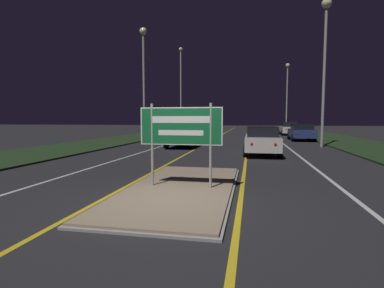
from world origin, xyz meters
name	(u,v)px	position (x,y,z in m)	size (l,w,h in m)	color
ground_plane	(168,203)	(0.00, 0.00, 0.00)	(160.00, 160.00, 0.00)	#232326
median_island	(181,188)	(0.00, 1.29, 0.04)	(2.78, 6.40, 0.10)	#999993
verge_left	(128,138)	(-9.50, 20.00, 0.04)	(5.00, 100.00, 0.08)	#1E3319
verge_right	(347,141)	(9.50, 20.00, 0.04)	(5.00, 100.00, 0.08)	#1E3319
centre_line_yellow_left	(218,137)	(-1.58, 25.00, 0.00)	(0.12, 70.00, 0.01)	gold
centre_line_yellow_right	(249,137)	(1.58, 25.00, 0.00)	(0.12, 70.00, 0.01)	gold
lane_line_white_left	(194,136)	(-4.20, 25.00, 0.00)	(0.12, 70.00, 0.01)	silver
lane_line_white_right	(275,137)	(4.20, 25.00, 0.00)	(0.12, 70.00, 0.01)	silver
edge_line_white_left	(167,136)	(-7.20, 25.00, 0.00)	(0.10, 70.00, 0.01)	silver
edge_line_white_right	(306,138)	(7.20, 25.00, 0.00)	(0.10, 70.00, 0.01)	silver
highway_sign	(181,129)	(0.00, 1.29, 1.61)	(2.18, 0.07, 2.17)	#9E9E99
streetlight_left_near	(144,66)	(-6.42, 16.05, 5.91)	(0.56, 0.56, 8.83)	#9E9E99
streetlight_left_far	(181,83)	(-6.53, 29.00, 6.16)	(0.46, 0.46, 10.32)	#9E9E99
streetlight_right_near	(325,45)	(6.40, 14.73, 6.65)	(0.62, 0.62, 9.52)	#9E9E99
streetlight_right_far	(287,87)	(6.57, 36.92, 6.18)	(0.55, 0.55, 9.42)	#9E9E99
car_receding_0	(262,140)	(2.36, 9.94, 0.76)	(1.84, 4.73, 1.46)	silver
car_receding_1	(301,132)	(6.06, 20.84, 0.75)	(1.96, 4.17, 1.43)	navy
car_receding_2	(288,128)	(6.08, 30.05, 0.79)	(1.87, 4.74, 1.53)	silver
car_approaching_0	(184,135)	(-2.64, 13.37, 0.79)	(1.86, 4.56, 1.46)	navy
car_approaching_1	(211,129)	(-2.42, 25.58, 0.76)	(1.87, 4.10, 1.41)	navy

